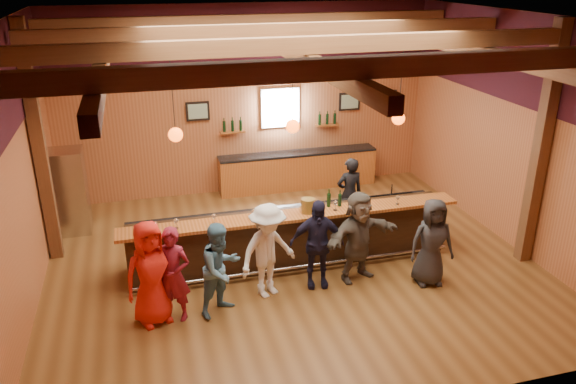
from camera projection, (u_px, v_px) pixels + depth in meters
name	position (u px, v px, depth m)	size (l,w,h in m)	color
room	(292.00, 96.00, 9.56)	(9.04, 9.00, 4.52)	brown
bar_counter	(291.00, 235.00, 10.66)	(6.30, 1.07, 1.11)	black
back_bar_cabinet	(298.00, 170.00, 14.16)	(4.00, 0.52, 0.95)	#92471A
window	(280.00, 108.00, 13.67)	(0.95, 0.09, 0.95)	silver
framed_pictures	(314.00, 104.00, 13.85)	(5.35, 0.05, 0.45)	black
wine_shelves	(281.00, 126.00, 13.77)	(3.00, 0.18, 0.30)	#92471A
pendant_lights	(293.00, 126.00, 9.70)	(4.24, 0.24, 1.37)	black
stainless_fridge	(70.00, 191.00, 11.70)	(0.70, 0.70, 1.80)	silver
customer_orange	(151.00, 273.00, 8.68)	(0.84, 0.55, 1.73)	red
customer_redvest	(173.00, 274.00, 8.79)	(0.58, 0.38, 1.58)	maroon
customer_denim	(221.00, 269.00, 8.95)	(0.77, 0.60, 1.58)	teal
customer_white	(268.00, 251.00, 9.39)	(1.09, 0.63, 1.69)	white
customer_navy	(317.00, 244.00, 9.70)	(0.95, 0.40, 1.63)	#191830
customer_brown	(358.00, 236.00, 9.91)	(1.55, 0.49, 1.67)	#554D44
customer_dark	(432.00, 242.00, 9.78)	(0.78, 0.51, 1.60)	#262628
bartender	(349.00, 194.00, 11.86)	(0.58, 0.38, 1.59)	black
ice_bucket	(308.00, 206.00, 10.15)	(0.24, 0.24, 0.27)	olive
bottle_a	(329.00, 200.00, 10.40)	(0.07, 0.07, 0.34)	black
bottle_b	(340.00, 200.00, 10.43)	(0.07, 0.07, 0.31)	black
glass_a	(155.00, 224.00, 9.47)	(0.07, 0.07, 0.16)	silver
glass_b	(176.00, 221.00, 9.53)	(0.08, 0.08, 0.19)	silver
glass_c	(214.00, 217.00, 9.70)	(0.09, 0.09, 0.19)	silver
glass_d	(254.00, 212.00, 9.87)	(0.09, 0.09, 0.20)	silver
glass_e	(262.00, 210.00, 10.00)	(0.08, 0.08, 0.17)	silver
glass_f	(336.00, 204.00, 10.24)	(0.08, 0.08, 0.19)	silver
glass_g	(356.00, 201.00, 10.38)	(0.08, 0.08, 0.18)	silver
glass_h	(398.00, 198.00, 10.51)	(0.08, 0.08, 0.17)	silver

